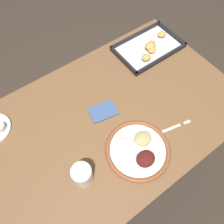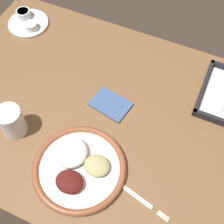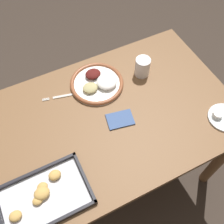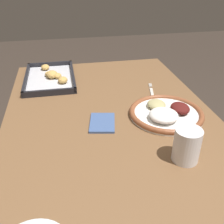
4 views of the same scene
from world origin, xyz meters
TOP-DOWN VIEW (x-y plane):
  - ground_plane at (0.00, 0.00)m, footprint 8.00×8.00m
  - dining_table at (0.00, 0.00)m, footprint 1.21×0.78m
  - dinner_plate at (-0.02, -0.20)m, footprint 0.27×0.27m
  - fork at (0.15, -0.21)m, footprint 0.21×0.06m
  - saucer_plate at (-0.48, 0.25)m, footprint 0.16×0.16m
  - drinking_cup at (-0.26, -0.16)m, footprint 0.08×0.08m
  - napkin at (-0.03, 0.04)m, footprint 0.14×0.11m

SIDE VIEW (x-z plane):
  - ground_plane at x=0.00m, z-range 0.00..0.00m
  - dining_table at x=0.00m, z-range 0.25..0.99m
  - fork at x=0.15m, z-range 0.73..0.74m
  - napkin at x=-0.03m, z-range 0.73..0.74m
  - saucer_plate at x=-0.48m, z-range 0.73..0.77m
  - dinner_plate at x=-0.02m, z-range 0.72..0.77m
  - drinking_cup at x=-0.26m, z-range 0.73..0.84m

